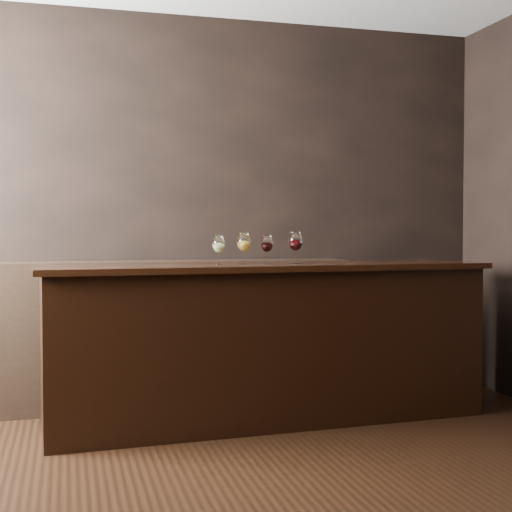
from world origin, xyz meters
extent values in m
cube|color=black|center=(0.00, 2.25, 1.40)|extent=(5.00, 0.02, 2.80)
cube|color=black|center=(0.59, 1.40, 0.49)|extent=(2.81, 0.75, 0.98)
cube|color=black|center=(0.59, 1.40, 0.99)|extent=(2.91, 0.82, 0.04)
cube|color=black|center=(-0.07, 2.03, 0.51)|extent=(2.81, 0.40, 1.01)
cylinder|color=white|center=(0.27, 1.40, 1.01)|extent=(0.07, 0.07, 0.00)
cylinder|color=white|center=(0.27, 1.40, 1.05)|extent=(0.01, 0.01, 0.07)
ellipsoid|color=white|center=(0.27, 1.40, 1.14)|extent=(0.08, 0.08, 0.11)
cylinder|color=white|center=(0.27, 1.40, 1.19)|extent=(0.06, 0.06, 0.01)
ellipsoid|color=tan|center=(0.27, 1.40, 1.12)|extent=(0.06, 0.06, 0.05)
cylinder|color=white|center=(0.43, 1.39, 1.01)|extent=(0.07, 0.07, 0.00)
cylinder|color=white|center=(0.43, 1.39, 1.05)|extent=(0.01, 0.01, 0.08)
ellipsoid|color=white|center=(0.43, 1.39, 1.15)|extent=(0.09, 0.09, 0.12)
cylinder|color=white|center=(0.43, 1.39, 1.21)|extent=(0.06, 0.06, 0.01)
ellipsoid|color=gold|center=(0.43, 1.39, 1.13)|extent=(0.07, 0.07, 0.06)
cylinder|color=white|center=(0.59, 1.43, 1.01)|extent=(0.07, 0.07, 0.00)
cylinder|color=white|center=(0.59, 1.43, 1.05)|extent=(0.01, 0.01, 0.07)
ellipsoid|color=white|center=(0.59, 1.43, 1.14)|extent=(0.08, 0.08, 0.11)
cylinder|color=white|center=(0.59, 1.43, 1.19)|extent=(0.06, 0.06, 0.01)
ellipsoid|color=black|center=(0.59, 1.43, 1.12)|extent=(0.06, 0.06, 0.05)
cylinder|color=white|center=(0.76, 1.36, 1.01)|extent=(0.07, 0.07, 0.00)
cylinder|color=white|center=(0.76, 1.36, 1.06)|extent=(0.01, 0.01, 0.08)
ellipsoid|color=white|center=(0.76, 1.36, 1.16)|extent=(0.09, 0.09, 0.12)
cylinder|color=white|center=(0.76, 1.36, 1.21)|extent=(0.07, 0.07, 0.01)
ellipsoid|color=black|center=(0.76, 1.36, 1.14)|extent=(0.07, 0.07, 0.06)
camera|label=1|loc=(-0.66, -2.96, 1.22)|focal=50.00mm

